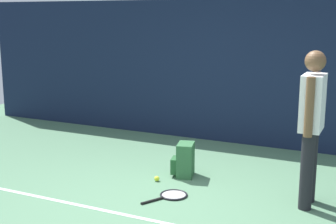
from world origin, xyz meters
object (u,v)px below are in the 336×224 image
Objects in this scene: tennis_player at (312,120)px; backpack at (184,160)px; tennis_ball_far_left at (157,179)px; tennis_racket at (172,195)px.

tennis_player is 3.86× the size of backpack.
tennis_player reaches higher than tennis_ball_far_left.
backpack is at bearing -100.23° from tennis_player.
tennis_player is at bearing 65.56° from backpack.
tennis_racket is (-1.45, -0.43, -0.95)m from tennis_player.
tennis_racket is 0.54m from tennis_ball_far_left.
tennis_ball_far_left reaches higher than tennis_racket.
tennis_racket is 0.75m from backpack.
tennis_ball_far_left is (-0.23, -0.33, -0.18)m from backpack.
tennis_racket is at bearing -2.29° from backpack.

